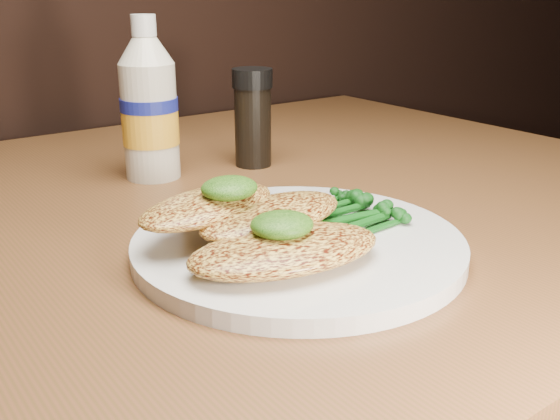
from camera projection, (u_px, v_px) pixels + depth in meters
plate at (298, 245)px, 0.53m from camera, size 0.27×0.27×0.01m
chicken_front at (285, 250)px, 0.47m from camera, size 0.16×0.11×0.02m
chicken_mid at (272, 215)px, 0.52m from camera, size 0.15×0.09×0.02m
chicken_back at (208, 206)px, 0.52m from camera, size 0.14×0.10×0.02m
pesto_front at (282, 225)px, 0.47m from camera, size 0.06×0.05×0.02m
pesto_back at (229, 188)px, 0.51m from camera, size 0.05×0.04×0.02m
broccolini_bundle at (334, 213)px, 0.55m from camera, size 0.14×0.12×0.02m
mayo_bottle at (149, 99)px, 0.71m from camera, size 0.07×0.07×0.18m
pepper_grinder at (253, 118)px, 0.77m from camera, size 0.06×0.06×0.12m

